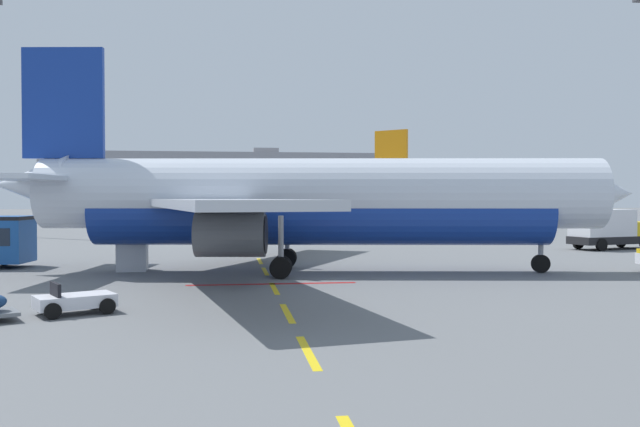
# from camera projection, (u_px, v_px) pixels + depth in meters

# --- Properties ---
(ground) EXTENTS (400.00, 400.00, 0.00)m
(ground) POSITION_uv_depth(u_px,v_px,m) (539.00, 250.00, 52.75)
(ground) COLOR slate
(apron_paint_markings) EXTENTS (8.00, 93.72, 0.01)m
(apron_paint_markings) POSITION_uv_depth(u_px,v_px,m) (257.00, 257.00, 46.48)
(apron_paint_markings) COLOR yellow
(apron_paint_markings) RESTS_ON ground
(airliner_foreground) EXTENTS (34.78, 34.24, 12.20)m
(airliner_foreground) POSITION_uv_depth(u_px,v_px,m) (310.00, 200.00, 36.71)
(airliner_foreground) COLOR silver
(airliner_foreground) RESTS_ON ground
(airliner_mid_left) EXTENTS (29.12, 28.61, 12.04)m
(airliner_mid_left) POSITION_uv_depth(u_px,v_px,m) (303.00, 199.00, 88.11)
(airliner_mid_left) COLOR silver
(airliner_mid_left) RESTS_ON ground
(fuel_service_truck) EXTENTS (7.38, 4.08, 3.14)m
(fuel_service_truck) POSITION_uv_depth(u_px,v_px,m) (610.00, 228.00, 53.31)
(fuel_service_truck) COLOR black
(fuel_service_truck) RESTS_ON ground
(uld_cargo_container) EXTENTS (1.64, 1.60, 1.60)m
(uld_cargo_container) POSITION_uv_depth(u_px,v_px,m) (132.00, 256.00, 37.63)
(uld_cargo_container) COLOR #B7BCC6
(uld_cargo_container) RESTS_ON ground
(terminal_satellite) EXTENTS (77.29, 22.37, 15.99)m
(terminal_satellite) POSITION_uv_depth(u_px,v_px,m) (218.00, 184.00, 162.99)
(terminal_satellite) COLOR gray
(terminal_satellite) RESTS_ON ground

